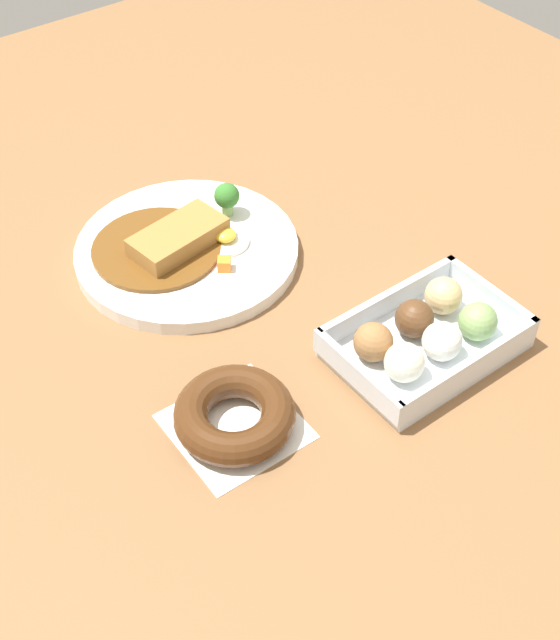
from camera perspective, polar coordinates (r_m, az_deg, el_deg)
The scene contains 4 objects.
ground_plane at distance 1.01m, azimuth -1.63°, elevation 1.39°, with size 1.60×1.60×0.00m, color brown.
curry_plate at distance 1.07m, azimuth -6.31°, elevation 4.78°, with size 0.28×0.28×0.06m.
donut_box at distance 0.95m, azimuth 9.68°, elevation -1.07°, with size 0.20×0.14×0.06m.
chocolate_ring_donut at distance 0.87m, azimuth -3.04°, elevation -6.32°, with size 0.13×0.13×0.04m.
Camera 1 is at (0.42, 0.61, 0.69)m, focal length 48.19 mm.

